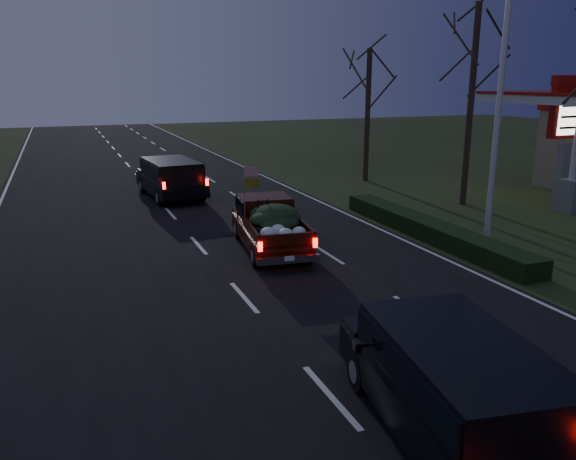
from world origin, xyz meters
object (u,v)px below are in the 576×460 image
object	(u,v)px
gas_price_pylon	(568,120)
pickup_truck	(270,222)
rear_suv	(456,380)
light_pole	(502,77)
lead_suv	(171,175)

from	to	relation	value
gas_price_pylon	pickup_truck	bearing A→B (deg)	-174.94
gas_price_pylon	rear_suv	xyz separation A→B (m)	(-14.82, -11.81, -2.71)
pickup_truck	light_pole	bearing A→B (deg)	-5.56
light_pole	rear_suv	bearing A→B (deg)	-133.35
pickup_truck	rear_suv	size ratio (longest dim) A/B	0.95
gas_price_pylon	pickup_truck	world-z (taller)	gas_price_pylon
light_pole	pickup_truck	world-z (taller)	light_pole
lead_suv	rear_suv	world-z (taller)	lead_suv
light_pole	gas_price_pylon	bearing A→B (deg)	24.74
lead_suv	light_pole	bearing A→B (deg)	-56.63
light_pole	pickup_truck	distance (m)	8.87
gas_price_pylon	pickup_truck	size ratio (longest dim) A/B	1.14
lead_suv	rear_suv	bearing A→B (deg)	-93.26
gas_price_pylon	lead_suv	world-z (taller)	gas_price_pylon
gas_price_pylon	rear_suv	bearing A→B (deg)	-141.45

